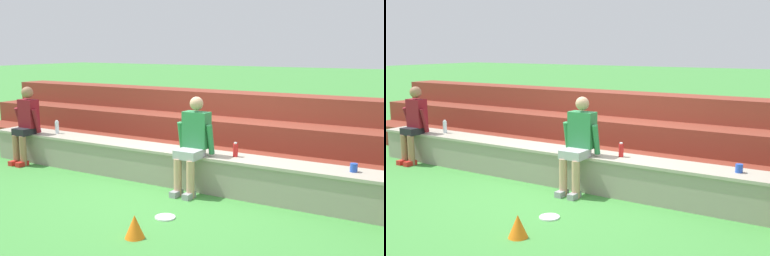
% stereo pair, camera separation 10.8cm
% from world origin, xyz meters
% --- Properties ---
extents(ground_plane, '(80.00, 80.00, 0.00)m').
position_xyz_m(ground_plane, '(0.00, 0.00, 0.00)').
color(ground_plane, '#428E3D').
extents(stone_seating_wall, '(7.92, 0.54, 0.52)m').
position_xyz_m(stone_seating_wall, '(0.00, 0.25, 0.28)').
color(stone_seating_wall, gray).
rests_on(stone_seating_wall, ground).
extents(brick_bleachers, '(11.09, 1.87, 1.21)m').
position_xyz_m(brick_bleachers, '(0.00, 1.80, 0.47)').
color(brick_bleachers, maroon).
rests_on(brick_bleachers, ground).
extents(person_far_left, '(0.51, 0.49, 1.34)m').
position_xyz_m(person_far_left, '(-3.17, -0.02, 0.72)').
color(person_far_left, '#996B4C').
rests_on(person_far_left, ground).
extents(person_left_of_center, '(0.55, 0.59, 1.34)m').
position_xyz_m(person_left_of_center, '(0.19, 0.00, 0.72)').
color(person_left_of_center, tan).
rests_on(person_left_of_center, ground).
extents(water_bottle_near_left, '(0.07, 0.07, 0.20)m').
position_xyz_m(water_bottle_near_left, '(0.71, 0.28, 0.62)').
color(water_bottle_near_left, red).
rests_on(water_bottle_near_left, stone_seating_wall).
extents(water_bottle_mid_left, '(0.07, 0.07, 0.23)m').
position_xyz_m(water_bottle_mid_left, '(-2.75, 0.29, 0.63)').
color(water_bottle_mid_left, silver).
rests_on(water_bottle_mid_left, stone_seating_wall).
extents(plastic_cup_middle, '(0.09, 0.09, 0.11)m').
position_xyz_m(plastic_cup_middle, '(2.30, 0.27, 0.58)').
color(plastic_cup_middle, blue).
rests_on(plastic_cup_middle, stone_seating_wall).
extents(frisbee, '(0.25, 0.25, 0.02)m').
position_xyz_m(frisbee, '(0.42, -1.04, 0.01)').
color(frisbee, white).
rests_on(frisbee, ground).
extents(sports_cone, '(0.22, 0.22, 0.26)m').
position_xyz_m(sports_cone, '(0.47, -1.70, 0.13)').
color(sports_cone, orange).
rests_on(sports_cone, ground).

